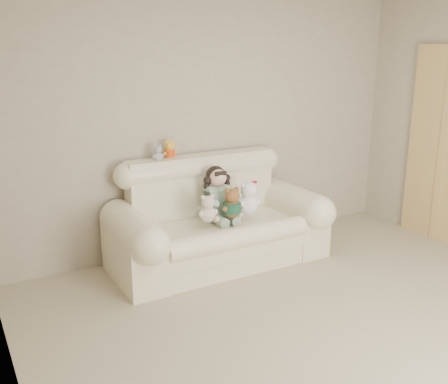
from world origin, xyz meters
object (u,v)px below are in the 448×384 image
sofa (219,213)px  white_cat (248,195)px  brown_teddy (232,200)px  cream_teddy (208,206)px  seated_child (217,193)px

sofa → white_cat: (0.25, -0.14, 0.18)m
brown_teddy → white_cat: 0.19m
sofa → cream_teddy: (-0.20, -0.14, 0.14)m
seated_child → cream_teddy: (-0.23, -0.22, -0.04)m
brown_teddy → cream_teddy: size_ratio=1.14×
sofa → cream_teddy: size_ratio=6.81×
seated_child → sofa: bearing=-115.9°
sofa → white_cat: 0.34m
seated_child → brown_teddy: seated_child is taller
white_cat → cream_teddy: bearing=-160.1°
brown_teddy → white_cat: white_cat is taller
seated_child → white_cat: seated_child is taller
sofa → brown_teddy: size_ratio=5.97×
sofa → white_cat: sofa is taller
cream_teddy → white_cat: bearing=25.4°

